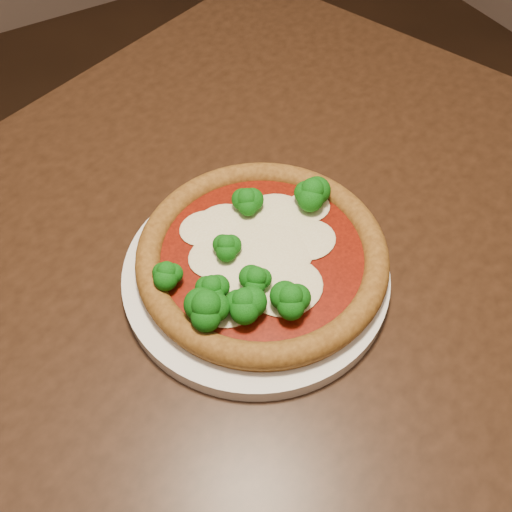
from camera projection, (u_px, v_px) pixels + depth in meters
dining_table at (248, 338)px, 0.69m from camera, size 1.33×1.21×0.75m
plate at (256, 273)px, 0.62m from camera, size 0.29×0.29×0.02m
pizza at (260, 256)px, 0.60m from camera, size 0.27×0.27×0.06m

